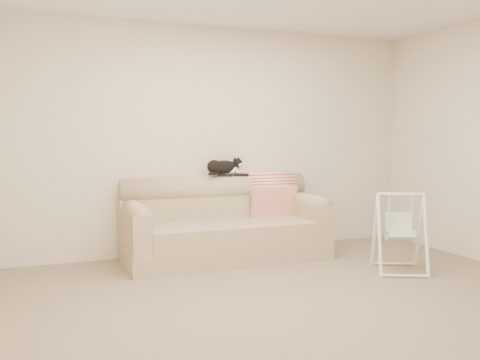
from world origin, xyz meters
The scene contains 8 objects.
ground_plane centered at (0.00, 0.00, 0.00)m, with size 5.00×5.00×0.00m, color #776855.
room_shell centered at (0.00, 0.00, 1.53)m, with size 5.04×4.04×2.60m.
sofa centered at (-0.03, 1.62, 0.35)m, with size 2.20×0.93×0.90m.
remote_a centered at (0.07, 1.84, 0.91)m, with size 0.19×0.09×0.03m.
remote_b centered at (0.27, 1.83, 0.91)m, with size 0.17×0.07×0.02m.
tuxedo_cat centered at (0.06, 1.85, 1.00)m, with size 0.51×0.34×0.21m.
throw_blanket centered at (0.63, 1.84, 0.72)m, with size 0.56×0.38×0.58m.
baby_swing centered at (1.42, 0.43, 0.40)m, with size 0.66×0.67×0.80m.
Camera 1 is at (-2.01, -3.89, 1.38)m, focal length 40.00 mm.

